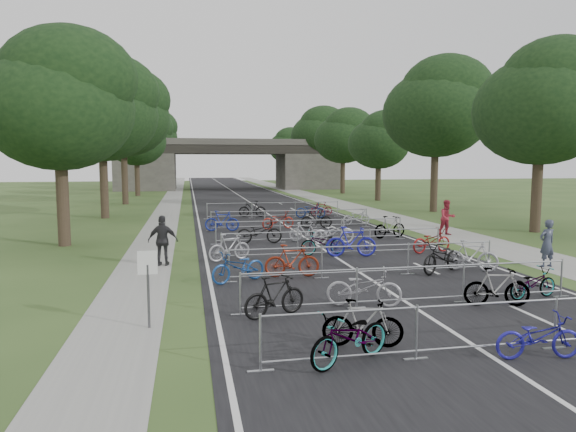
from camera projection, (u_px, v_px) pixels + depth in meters
The scene contains 57 objects.
ground at pixel (487, 354), 10.34m from camera, with size 200.00×200.00×0.00m, color #334E21.
road at pixel (240, 196), 59.13m from camera, with size 11.00×140.00×0.01m, color black.
sidewalk_right at pixel (307, 195), 60.66m from camera, with size 3.00×140.00×0.01m, color gray.
sidewalk_left at pixel (173, 197), 57.70m from camera, with size 2.00×140.00×0.01m, color gray.
lane_markings at pixel (240, 196), 59.14m from camera, with size 0.12×140.00×0.00m, color silver.
overpass_bridge at pixel (229, 164), 73.41m from camera, with size 31.00×8.00×7.05m.
park_sign at pixel (148, 275), 11.83m from camera, with size 0.45×0.06×1.83m.
tree_left_0 at pixel (60, 103), 23.02m from camera, with size 6.72×6.72×10.25m.
tree_right_0 at pixel (544, 105), 27.66m from camera, with size 7.17×7.17×10.93m.
tree_left_1 at pixel (103, 111), 34.65m from camera, with size 7.56×7.56×11.53m.
tree_right_1 at pixel (438, 109), 39.27m from camera, with size 8.18×8.18×12.47m.
tree_left_2 at pixel (124, 115), 46.28m from camera, with size 8.40×8.40×12.81m.
tree_right_2 at pixel (380, 141), 51.19m from camera, with size 6.16×6.16×9.39m.
tree_left_3 at pixel (137, 139), 58.16m from camera, with size 6.72×6.72×10.25m.
tree_right_3 at pixel (344, 137), 62.80m from camera, with size 7.17×7.17×10.93m.
tree_left_4 at pixel (145, 137), 69.79m from camera, with size 7.56×7.56×11.53m.
tree_right_4 at pixel (320, 134), 74.41m from camera, with size 8.18×8.18×12.47m.
tree_left_5 at pixel (151, 135), 81.41m from camera, with size 8.40×8.40×12.81m.
tree_right_5 at pixel (302, 150), 86.32m from camera, with size 6.16×6.16×9.39m.
tree_left_6 at pixel (156, 148), 93.30m from camera, with size 6.72×6.72×10.25m.
tree_right_6 at pixel (288, 146), 97.93m from camera, with size 7.17×7.17×10.93m.
barrier_row_0 at pixel (488, 328), 10.28m from camera, with size 9.70×0.08×1.10m.
barrier_row_1 at pixel (411, 286), 13.79m from camera, with size 9.70×0.08×1.10m.
barrier_row_2 at pixel (366, 261), 17.31m from camera, with size 9.70×0.08×1.10m.
barrier_row_3 at pixel (334, 243), 21.01m from camera, with size 9.70×0.08×1.10m.
barrier_row_4 at pixel (311, 231), 24.92m from camera, with size 9.70×0.08×1.10m.
barrier_row_5 at pixel (291, 219), 29.80m from camera, with size 9.70×0.08×1.10m.
barrier_row_6 at pixel (274, 210), 35.65m from camera, with size 9.70×0.08×1.10m.
bike_0 at pixel (351, 338), 9.77m from camera, with size 0.69×1.99×1.05m, color #9A9CA1.
bike_1 at pixel (363, 324), 10.65m from camera, with size 0.48×1.69×1.02m, color #9A9CA1.
bike_2 at pixel (538, 337), 10.01m from camera, with size 0.60×1.72×0.90m, color navy.
bike_4 at pixel (275, 297), 12.76m from camera, with size 0.49×1.74×1.05m, color black.
bike_5 at pixel (364, 288), 13.66m from camera, with size 0.70×2.00×1.05m, color #98979E.
bike_6 at pixel (497, 287), 13.66m from camera, with size 0.49×1.75×1.05m, color #9A9CA1.
bike_7 at pixel (533, 284), 14.49m from camera, with size 0.58×1.66×0.87m, color #9A9CA1.
bike_8 at pixel (239, 267), 16.44m from camera, with size 0.67×1.93×1.01m, color navy.
bike_9 at pixel (292, 261), 17.18m from camera, with size 0.52×1.84×1.11m, color maroon.
bike_10 at pixel (442, 257), 17.84m from camera, with size 0.74×2.12×1.12m, color black.
bike_11 at pixel (471, 256), 18.11m from camera, with size 0.52×1.84×1.11m, color #ACADB3.
bike_12 at pixel (229, 247), 20.02m from camera, with size 0.50×1.78×1.07m, color #A5A5AD.
bike_13 at pixel (323, 243), 21.26m from camera, with size 0.69×1.97×1.04m, color #9A9CA1.
bike_14 at pixel (351, 242), 20.86m from camera, with size 0.59×2.07×1.24m, color #1C1C9A.
bike_15 at pixel (432, 241), 21.83m from camera, with size 0.68×1.96×1.03m, color maroon.
bike_16 at pixel (259, 232), 24.25m from camera, with size 0.75×2.15×1.13m, color black.
bike_17 at pixel (306, 232), 24.73m from camera, with size 0.47×1.65×0.99m, color #A8A8AF.
bike_18 at pixel (334, 232), 24.19m from camera, with size 0.74×2.12×1.12m, color #A5A5AD.
bike_19 at pixel (390, 227), 26.02m from camera, with size 0.53×1.89×1.14m, color #9A9CA1.
bike_20 at pixel (222, 221), 28.63m from camera, with size 0.54×1.91×1.15m, color navy.
bike_21 at pixel (278, 220), 29.57m from camera, with size 0.70×2.00×1.05m, color maroon.
bike_22 at pixel (316, 219), 29.85m from camera, with size 0.52×1.84×1.10m, color black.
bike_23 at pixel (356, 217), 31.53m from camera, with size 0.65×1.87×0.98m, color #B3B3BB.
bike_25 at pixel (252, 209), 36.11m from camera, with size 0.54×1.91×1.15m, color black.
bike_26 at pixel (311, 210), 35.49m from camera, with size 0.72×2.05×1.08m, color navy.
bike_27 at pixel (322, 209), 37.15m from camera, with size 0.46×1.64×0.99m, color maroon.
pedestrian_a at pixel (547, 244), 18.82m from camera, with size 0.64×0.42×1.76m, color #31374A.
pedestrian_b at pixel (447, 218), 27.05m from camera, with size 0.90×0.70×1.86m, color maroon.
pedestrian_c at pixel (163, 241), 19.06m from camera, with size 1.10×0.46×1.88m, color #262629.
Camera 1 is at (-5.85, -9.03, 3.85)m, focal length 32.00 mm.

